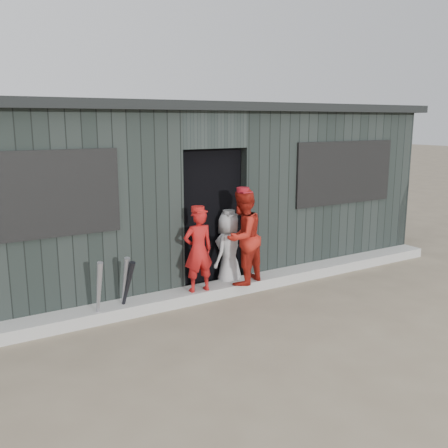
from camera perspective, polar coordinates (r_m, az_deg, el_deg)
ground at (r=5.66m, az=9.84°, el=-13.18°), size 80.00×80.00×0.00m
curb at (r=6.99m, az=-0.09°, el=-7.41°), size 8.00×0.36×0.15m
bat_left at (r=6.03m, az=-14.12°, el=-7.65°), size 0.07×0.30×0.81m
bat_mid at (r=6.22m, az=-11.30°, el=-7.01°), size 0.08×0.30×0.79m
bat_right at (r=6.21m, az=-11.03°, el=-7.26°), size 0.15×0.35×0.74m
player_red_left at (r=6.54m, az=-2.97°, el=-3.01°), size 0.42×0.29×1.11m
player_red_right at (r=6.82m, az=2.14°, el=-1.50°), size 0.79×0.72×1.32m
player_grey_back at (r=7.11m, az=0.54°, el=-3.03°), size 0.65×0.57×1.11m
dugout at (r=8.16m, az=-6.29°, el=4.05°), size 8.30×3.30×2.62m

